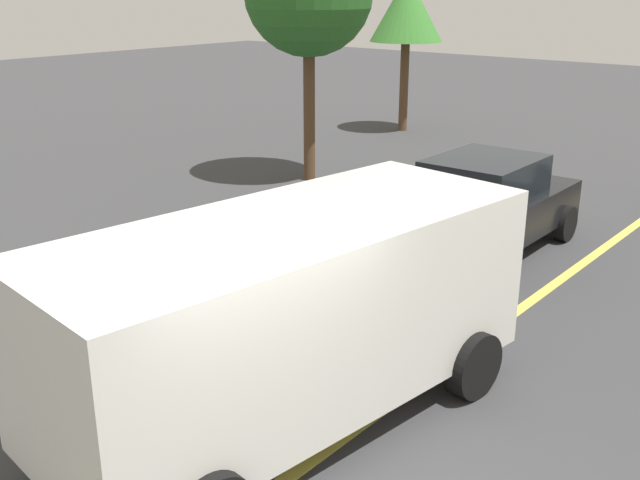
# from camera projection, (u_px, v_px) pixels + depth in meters

# --- Properties ---
(lane_marking_centre) EXTENTS (28.00, 0.16, 0.01)m
(lane_marking_centre) POSITION_uv_depth(u_px,v_px,m) (438.00, 369.00, 8.79)
(lane_marking_centre) COLOR #E0D14C
(white_van) EXTENTS (5.40, 2.75, 2.20)m
(white_van) POSITION_uv_depth(u_px,v_px,m) (293.00, 309.00, 7.38)
(white_van) COLOR silver
(white_van) RESTS_ON ground_plane
(car_black_far_lane) EXTENTS (3.96, 1.96, 1.65)m
(car_black_far_lane) POSITION_uv_depth(u_px,v_px,m) (486.00, 205.00, 12.43)
(car_black_far_lane) COLOR black
(car_black_far_lane) RESTS_ON ground_plane
(tree_left_verge) EXTENTS (2.18, 2.18, 4.63)m
(tree_left_verge) POSITION_uv_depth(u_px,v_px,m) (407.00, 10.00, 21.97)
(tree_left_verge) COLOR #513823
(tree_left_verge) RESTS_ON ground_plane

